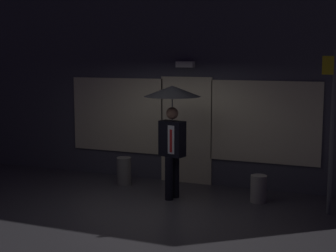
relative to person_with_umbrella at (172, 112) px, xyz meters
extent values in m
plane|color=#423F44|center=(-0.17, -0.97, -1.61)|extent=(18.00, 18.00, 0.00)
cube|color=#4C4C56|center=(-0.17, 1.38, 0.35)|extent=(10.79, 0.30, 3.91)
cube|color=beige|center=(-0.17, 1.21, -0.51)|extent=(1.10, 0.04, 2.20)
cube|color=beige|center=(-1.77, 1.21, -0.26)|extent=(2.15, 0.04, 1.60)
cube|color=beige|center=(1.44, 1.21, -0.26)|extent=(2.15, 0.04, 1.60)
cube|color=white|center=(-0.17, 1.13, 0.84)|extent=(0.36, 0.16, 0.12)
cylinder|color=black|center=(-0.02, -0.10, -1.21)|extent=(0.15, 0.15, 0.80)
cylinder|color=black|center=(0.02, 0.10, -1.21)|extent=(0.15, 0.15, 0.80)
cube|color=black|center=(0.00, 0.00, -0.48)|extent=(0.50, 0.34, 0.65)
cube|color=silver|center=(0.03, -0.13, -0.48)|extent=(0.14, 0.05, 0.52)
cube|color=red|center=(0.03, -0.13, -0.50)|extent=(0.05, 0.04, 0.41)
sphere|color=#A7795D|center=(0.00, 0.00, -0.02)|extent=(0.22, 0.22, 0.22)
cylinder|color=slate|center=(0.00, 0.00, 0.02)|extent=(0.02, 0.02, 0.93)
cone|color=black|center=(0.00, 0.00, 0.38)|extent=(1.03, 1.03, 0.20)
cylinder|color=#595B60|center=(2.75, 0.14, -0.25)|extent=(0.07, 0.07, 2.72)
cube|color=gold|center=(2.75, 0.12, 0.86)|extent=(0.40, 0.02, 0.30)
cylinder|color=#9E998E|center=(1.53, 0.38, -1.36)|extent=(0.29, 0.29, 0.49)
cylinder|color=slate|center=(-1.28, 0.55, -1.32)|extent=(0.30, 0.30, 0.57)
camera|label=1|loc=(3.26, -8.23, 1.00)|focal=52.73mm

